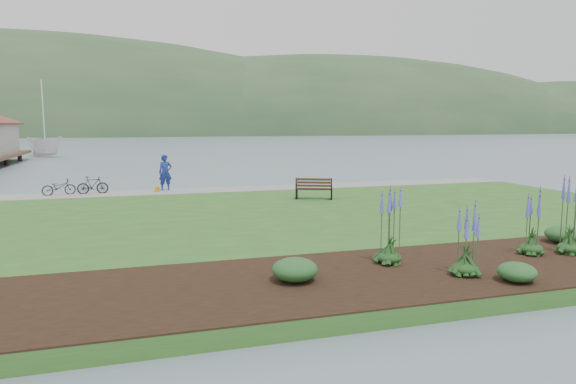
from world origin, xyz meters
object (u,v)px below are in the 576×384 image
object	(u,v)px
person	(165,170)
sailboat	(46,157)
park_bench	(314,188)
bicycle_a	(59,187)

from	to	relation	value
person	sailboat	world-z (taller)	sailboat
park_bench	bicycle_a	world-z (taller)	park_bench
park_bench	person	xyz separation A→B (m)	(-6.56, 5.28, 0.61)
sailboat	bicycle_a	bearing A→B (deg)	-118.12
sailboat	park_bench	bearing A→B (deg)	-105.18
bicycle_a	sailboat	distance (m)	40.50
park_bench	sailboat	size ratio (longest dim) A/B	0.06
park_bench	sailboat	bearing A→B (deg)	135.48
park_bench	bicycle_a	distance (m)	12.82
person	park_bench	bearing A→B (deg)	-46.64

